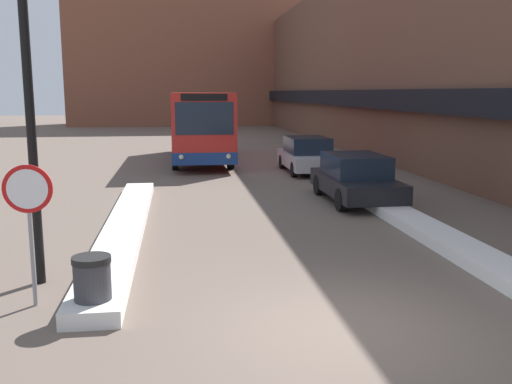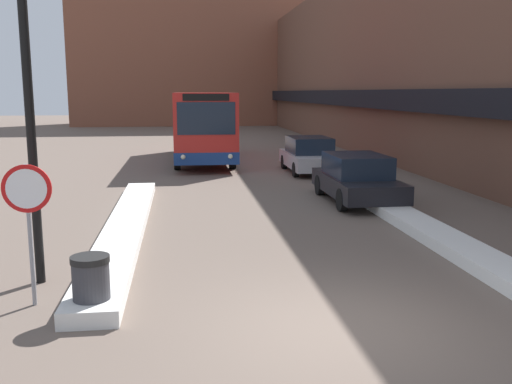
{
  "view_description": "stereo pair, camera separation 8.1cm",
  "coord_description": "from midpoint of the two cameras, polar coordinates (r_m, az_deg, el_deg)",
  "views": [
    {
      "loc": [
        -2.27,
        -7.59,
        3.39
      ],
      "look_at": [
        -0.61,
        4.49,
        1.24
      ],
      "focal_mm": 40.0,
      "sensor_mm": 36.0,
      "label": 1
    },
    {
      "loc": [
        -2.19,
        -7.6,
        3.39
      ],
      "look_at": [
        -0.61,
        4.49,
        1.24
      ],
      "focal_mm": 40.0,
      "sensor_mm": 36.0,
      "label": 2
    }
  ],
  "objects": [
    {
      "name": "ground_plane",
      "position": [
        8.61,
        8.46,
        -13.32
      ],
      "size": [
        160.0,
        160.0,
        0.0
      ],
      "primitive_type": "plane",
      "color": "#66564C"
    },
    {
      "name": "building_row_right",
      "position": [
        33.92,
        14.01,
        12.69
      ],
      "size": [
        5.5,
        60.0,
        10.38
      ],
      "color": "brown",
      "rests_on": "ground_plane"
    },
    {
      "name": "building_backdrop_far",
      "position": [
        61.78,
        -5.53,
        14.35
      ],
      "size": [
        26.0,
        8.0,
        16.32
      ],
      "color": "brown",
      "rests_on": "ground_plane"
    },
    {
      "name": "snow_bank_left",
      "position": [
        14.36,
        -12.73,
        -3.37
      ],
      "size": [
        0.9,
        11.9,
        0.27
      ],
      "color": "silver",
      "rests_on": "ground_plane"
    },
    {
      "name": "snow_bank_right",
      "position": [
        13.8,
        17.85,
        -4.16
      ],
      "size": [
        0.9,
        12.82,
        0.26
      ],
      "color": "silver",
      "rests_on": "ground_plane"
    },
    {
      "name": "city_bus",
      "position": [
        28.41,
        -5.35,
        6.73
      ],
      "size": [
        2.72,
        10.3,
        3.36
      ],
      "color": "red",
      "rests_on": "ground_plane"
    },
    {
      "name": "parked_car_front",
      "position": [
        18.02,
        10.19,
        1.37
      ],
      "size": [
        1.93,
        4.34,
        1.48
      ],
      "color": "black",
      "rests_on": "ground_plane"
    },
    {
      "name": "parked_car_middle",
      "position": [
        24.45,
        5.45,
        3.71
      ],
      "size": [
        1.92,
        4.28,
        1.5
      ],
      "color": "#B7B7BC",
      "rests_on": "ground_plane"
    },
    {
      "name": "stop_sign",
      "position": [
        9.57,
        -21.64,
        -1.15
      ],
      "size": [
        0.76,
        0.08,
        2.29
      ],
      "color": "gray",
      "rests_on": "ground_plane"
    },
    {
      "name": "street_lamp",
      "position": [
        10.51,
        -20.02,
        10.32
      ],
      "size": [
        1.46,
        0.36,
        5.66
      ],
      "color": "black",
      "rests_on": "ground_plane"
    },
    {
      "name": "trash_bin",
      "position": [
        9.12,
        -15.9,
        -9.02
      ],
      "size": [
        0.59,
        0.59,
        0.95
      ],
      "color": "#38383D",
      "rests_on": "ground_plane"
    }
  ]
}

